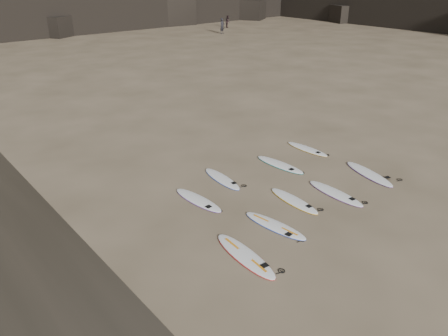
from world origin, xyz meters
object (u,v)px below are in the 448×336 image
object	(u,v)px
surfboard_5	(198,200)
surfboard_3	(335,193)
surfboard_2	(294,201)
person_b	(228,22)
surfboard_7	(280,164)
surfboard_1	(275,225)
surfboard_8	(307,149)
surfboard_0	(245,255)
person_a	(222,26)
surfboard_4	(369,174)
surfboard_6	(222,179)

from	to	relation	value
surfboard_5	surfboard_3	bearing A→B (deg)	-37.93
surfboard_2	surfboard_5	world-z (taller)	surfboard_5
person_b	surfboard_7	bearing A→B (deg)	-165.26
surfboard_1	surfboard_8	distance (m)	6.73
surfboard_5	surfboard_7	world-z (taller)	surfboard_7
surfboard_2	surfboard_7	size ratio (longest dim) A/B	0.94
surfboard_2	surfboard_3	distance (m)	1.67
surfboard_0	surfboard_2	distance (m)	3.70
surfboard_1	person_a	distance (m)	43.71
surfboard_4	surfboard_8	bearing A→B (deg)	103.40
surfboard_2	surfboard_6	bearing A→B (deg)	110.32
surfboard_4	person_b	size ratio (longest dim) A/B	1.65
surfboard_1	surfboard_8	size ratio (longest dim) A/B	1.05
surfboard_5	surfboard_8	size ratio (longest dim) A/B	1.04
surfboard_0	surfboard_7	world-z (taller)	surfboard_0
surfboard_4	surfboard_6	xyz separation A→B (m)	(-4.75, 3.40, -0.01)
surfboard_1	person_a	world-z (taller)	person_a
surfboard_6	surfboard_3	bearing A→B (deg)	-49.73
surfboard_2	person_a	xyz separation A→B (m)	(24.89, 33.99, 0.86)
surfboard_3	surfboard_6	xyz separation A→B (m)	(-2.39, 3.55, -0.00)
surfboard_4	surfboard_7	world-z (taller)	surfboard_4
surfboard_7	person_b	xyz separation A→B (m)	(27.33, 35.56, 0.73)
surfboard_5	surfboard_1	bearing A→B (deg)	-77.08
surfboard_4	surfboard_0	bearing A→B (deg)	-158.05
surfboard_1	surfboard_7	bearing A→B (deg)	35.12
surfboard_3	person_b	xyz separation A→B (m)	(27.63, 38.60, 0.73)
surfboard_3	surfboard_5	bearing A→B (deg)	149.99
surfboard_1	surfboard_7	size ratio (longest dim) A/B	0.97
surfboard_3	person_b	distance (m)	47.47
surfboard_1	surfboard_2	world-z (taller)	surfboard_1
surfboard_6	person_a	bearing A→B (deg)	56.68
surfboard_0	surfboard_5	distance (m)	3.58
surfboard_1	surfboard_8	bearing A→B (deg)	25.21
surfboard_3	person_a	world-z (taller)	person_a
surfboard_1	surfboard_3	size ratio (longest dim) A/B	0.96
surfboard_2	person_a	bearing A→B (deg)	58.46
surfboard_1	surfboard_0	bearing A→B (deg)	-169.20
surfboard_4	surfboard_7	xyz separation A→B (m)	(-2.06, 2.88, -0.00)
surfboard_4	surfboard_7	distance (m)	3.54
surfboard_5	surfboard_6	size ratio (longest dim) A/B	1.03
surfboard_1	surfboard_2	bearing A→B (deg)	16.31
surfboard_3	surfboard_6	size ratio (longest dim) A/B	1.09
surfboard_0	surfboard_6	distance (m)	4.98
surfboard_2	surfboard_7	world-z (taller)	surfboard_7
person_a	person_b	size ratio (longest dim) A/B	1.17
surfboard_0	person_a	world-z (taller)	person_a
surfboard_2	surfboard_7	xyz separation A→B (m)	(1.86, 2.44, 0.00)
surfboard_3	person_b	size ratio (longest dim) A/B	1.59
surfboard_1	surfboard_4	distance (m)	5.61
surfboard_1	surfboard_5	bearing A→B (deg)	100.22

